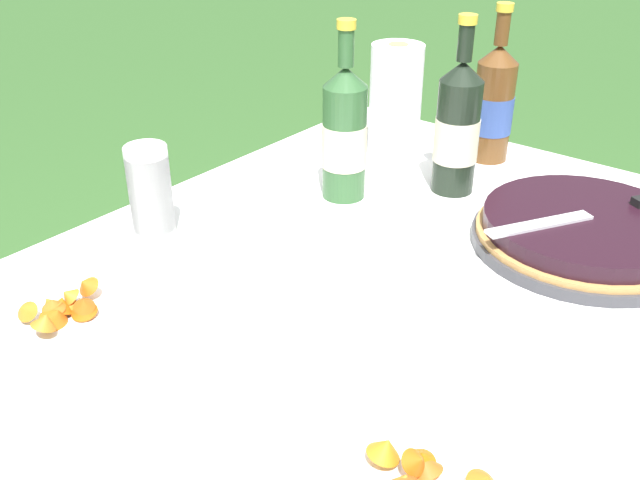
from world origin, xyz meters
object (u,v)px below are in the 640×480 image
object	(u,v)px
snack_plate_left	(62,312)
cider_bottle_amber	(493,104)
serving_knife	(603,210)
berry_tart	(585,232)
juice_bottle_red	(457,128)
paper_towel_roll	(395,101)
cup_stack	(150,192)
cider_bottle_green	(345,134)

from	to	relation	value
snack_plate_left	cider_bottle_amber	bearing A→B (deg)	-11.46
serving_knife	berry_tart	bearing A→B (deg)	0.00
juice_bottle_red	berry_tart	bearing A→B (deg)	-102.59
cider_bottle_amber	juice_bottle_red	bearing A→B (deg)	-173.70
berry_tart	cider_bottle_amber	size ratio (longest dim) A/B	1.14
juice_bottle_red	paper_towel_roll	xyz separation A→B (m)	(0.09, 0.20, -0.01)
cup_stack	cider_bottle_green	size ratio (longest dim) A/B	0.49
cider_bottle_amber	cup_stack	bearing A→B (deg)	157.00
serving_knife	snack_plate_left	xyz separation A→B (m)	(-0.69, 0.51, -0.05)
juice_bottle_red	snack_plate_left	distance (m)	0.77
cup_stack	juice_bottle_red	world-z (taller)	juice_bottle_red
paper_towel_roll	berry_tart	bearing A→B (deg)	-107.43
cider_bottle_green	juice_bottle_red	bearing A→B (deg)	-43.81
cider_bottle_amber	juice_bottle_red	world-z (taller)	juice_bottle_red
cider_bottle_green	serving_knife	bearing A→B (deg)	-75.47
cup_stack	cider_bottle_green	distance (m)	0.37
serving_knife	snack_plate_left	world-z (taller)	serving_knife
cider_bottle_green	juice_bottle_red	size ratio (longest dim) A/B	0.99
cider_bottle_amber	serving_knife	bearing A→B (deg)	-125.37
cider_bottle_green	snack_plate_left	world-z (taller)	cider_bottle_green
paper_towel_roll	cider_bottle_green	bearing A→B (deg)	-168.80
cider_bottle_green	snack_plate_left	bearing A→B (deg)	174.12
cup_stack	cider_bottle_amber	distance (m)	0.73
berry_tart	snack_plate_left	size ratio (longest dim) A/B	1.79
cider_bottle_amber	paper_towel_roll	size ratio (longest dim) A/B	1.36
cider_bottle_green	berry_tart	bearing A→B (deg)	-78.17
cider_bottle_green	snack_plate_left	distance (m)	0.59
cider_bottle_amber	snack_plate_left	bearing A→B (deg)	168.54
berry_tart	cup_stack	bearing A→B (deg)	125.37
cider_bottle_green	paper_towel_roll	distance (m)	0.25
berry_tart	paper_towel_roll	world-z (taller)	paper_towel_roll
serving_knife	paper_towel_roll	xyz separation A→B (m)	(0.13, 0.50, 0.05)
cup_stack	snack_plate_left	bearing A→B (deg)	-158.28
berry_tart	serving_knife	bearing A→B (deg)	-30.14
cider_bottle_amber	snack_plate_left	world-z (taller)	cider_bottle_amber
juice_bottle_red	serving_knife	bearing A→B (deg)	-97.28
snack_plate_left	cider_bottle_green	bearing A→B (deg)	-5.88
berry_tart	cider_bottle_green	size ratio (longest dim) A/B	1.11
cup_stack	cider_bottle_green	bearing A→B (deg)	-25.71
cup_stack	berry_tart	bearing A→B (deg)	-54.63
serving_knife	juice_bottle_red	size ratio (longest dim) A/B	1.01
cider_bottle_amber	paper_towel_roll	xyz separation A→B (m)	(-0.10, 0.17, -0.00)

